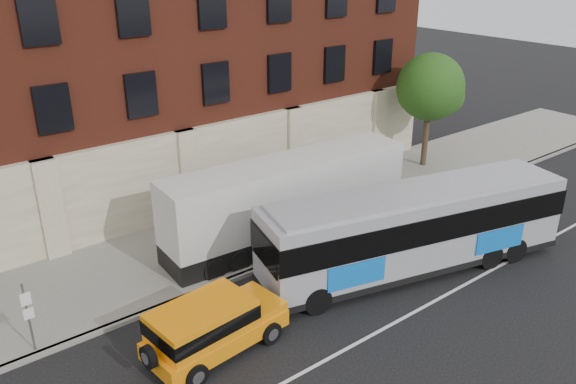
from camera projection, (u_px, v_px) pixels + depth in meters
ground at (377, 346)px, 18.04m from camera, size 120.00×120.00×0.00m
sidewalk at (223, 238)px, 24.53m from camera, size 60.00×6.00×0.15m
kerb at (265, 267)px, 22.35m from camera, size 60.00×0.25×0.15m
lane_line at (366, 338)px, 18.40m from camera, size 60.00×0.12×0.01m
building at (127, 35)px, 27.29m from camera, size 30.00×12.10×15.00m
sign_pole at (28, 315)px, 17.11m from camera, size 0.30×0.20×2.50m
street_tree at (431, 90)px, 30.82m from camera, size 3.60×3.60×6.20m
city_bus at (415, 226)px, 21.63m from camera, size 12.40×5.49×3.32m
yellow_suv at (210, 325)px, 17.38m from camera, size 4.75×2.38×1.78m
shipping_container at (288, 202)px, 23.80m from camera, size 10.88×2.81×3.59m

